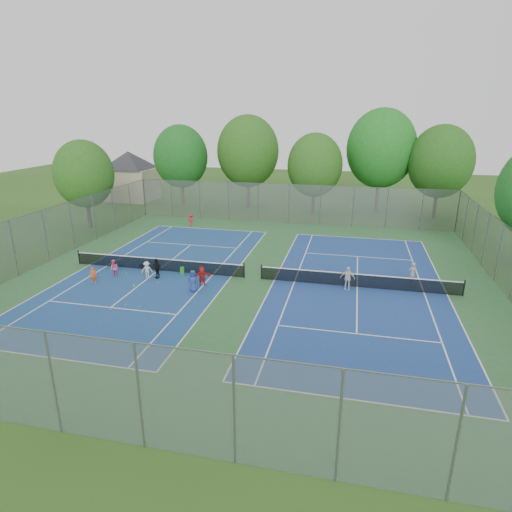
{
  "coord_description": "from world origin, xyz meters",
  "views": [
    {
      "loc": [
        6.32,
        -26.58,
        10.76
      ],
      "look_at": [
        0.0,
        1.0,
        1.3
      ],
      "focal_mm": 30.0,
      "sensor_mm": 36.0,
      "label": 1
    }
  ],
  "objects": [
    {
      "name": "ground",
      "position": [
        0.0,
        0.0,
        0.0
      ],
      "size": [
        120.0,
        120.0,
        0.0
      ],
      "primitive_type": "plane",
      "color": "#2C531A",
      "rests_on": "ground"
    },
    {
      "name": "court_right",
      "position": [
        7.0,
        0.0,
        0.02
      ],
      "size": [
        10.97,
        23.77,
        0.01
      ],
      "primitive_type": "cube",
      "color": "navy",
      "rests_on": "court_pad"
    },
    {
      "name": "instructor",
      "position": [
        10.47,
        1.36,
        0.76
      ],
      "size": [
        0.64,
        0.53,
        1.51
      ],
      "primitive_type": "imported",
      "rotation": [
        0.0,
        0.0,
        3.5
      ],
      "color": "gray",
      "rests_on": "ground"
    },
    {
      "name": "ball_hopper",
      "position": [
        -5.0,
        -0.34,
        0.27
      ],
      "size": [
        0.33,
        0.33,
        0.54
      ],
      "primitive_type": "cube",
      "rotation": [
        0.0,
        0.0,
        0.24
      ],
      "color": "#268C2B",
      "rests_on": "ground"
    },
    {
      "name": "tennis_ball_5",
      "position": [
        -7.2,
        -3.25,
        0.03
      ],
      "size": [
        0.07,
        0.07,
        0.07
      ],
      "primitive_type": "sphere",
      "color": "#CED631",
      "rests_on": "ground"
    },
    {
      "name": "tree_nr",
      "position": [
        9.0,
        24.0,
        7.04
      ],
      "size": [
        7.6,
        7.6,
        11.42
      ],
      "color": "#443326",
      "rests_on": "ground"
    },
    {
      "name": "student_b",
      "position": [
        -9.39,
        -1.8,
        0.61
      ],
      "size": [
        0.7,
        0.6,
        1.23
      ],
      "primitive_type": "imported",
      "rotation": [
        0.0,
        0.0,
        -0.26
      ],
      "color": "#E95A88",
      "rests_on": "ground"
    },
    {
      "name": "tennis_ball_6",
      "position": [
        -6.0,
        -2.24,
        0.03
      ],
      "size": [
        0.07,
        0.07,
        0.07
      ],
      "primitive_type": "sphere",
      "color": "#B7C72E",
      "rests_on": "ground"
    },
    {
      "name": "tennis_ball_0",
      "position": [
        -4.07,
        -1.31,
        0.03
      ],
      "size": [
        0.07,
        0.07,
        0.07
      ],
      "primitive_type": "sphere",
      "color": "#BAE034",
      "rests_on": "ground"
    },
    {
      "name": "fence_north",
      "position": [
        0.0,
        16.0,
        2.0
      ],
      "size": [
        32.0,
        0.1,
        4.0
      ],
      "primitive_type": "cube",
      "color": "gray",
      "rests_on": "ground"
    },
    {
      "name": "tennis_ball_11",
      "position": [
        -5.34,
        -6.01,
        0.03
      ],
      "size": [
        0.07,
        0.07,
        0.07
      ],
      "primitive_type": "sphere",
      "color": "#D2DC33",
      "rests_on": "ground"
    },
    {
      "name": "tree_side_w",
      "position": [
        -19.0,
        10.0,
        5.24
      ],
      "size": [
        5.6,
        5.6,
        8.47
      ],
      "color": "#443326",
      "rests_on": "ground"
    },
    {
      "name": "tennis_ball_4",
      "position": [
        -11.22,
        -2.04,
        0.03
      ],
      "size": [
        0.07,
        0.07,
        0.07
      ],
      "primitive_type": "sphere",
      "color": "#BCD832",
      "rests_on": "ground"
    },
    {
      "name": "house",
      "position": [
        -22.0,
        24.0,
        4.21
      ],
      "size": [
        11.03,
        11.03,
        7.3
      ],
      "color": "#B7A88C",
      "rests_on": "ground"
    },
    {
      "name": "fence_south",
      "position": [
        0.0,
        -16.0,
        2.0
      ],
      "size": [
        32.0,
        0.1,
        4.0
      ],
      "primitive_type": "cube",
      "color": "gray",
      "rests_on": "ground"
    },
    {
      "name": "tennis_ball_9",
      "position": [
        -8.92,
        -1.15,
        0.03
      ],
      "size": [
        0.07,
        0.07,
        0.07
      ],
      "primitive_type": "sphere",
      "color": "#ACCE30",
      "rests_on": "ground"
    },
    {
      "name": "child_far_baseline",
      "position": [
        -9.36,
        12.7,
        0.62
      ],
      "size": [
        0.8,
        0.46,
        1.23
      ],
      "primitive_type": "imported",
      "rotation": [
        0.0,
        0.0,
        3.13
      ],
      "color": "red",
      "rests_on": "ground"
    },
    {
      "name": "tennis_ball_10",
      "position": [
        -6.96,
        -3.2,
        0.03
      ],
      "size": [
        0.07,
        0.07,
        0.07
      ],
      "primitive_type": "sphere",
      "color": "gold",
      "rests_on": "ground"
    },
    {
      "name": "student_e",
      "position": [
        -3.13,
        -3.07,
        0.72
      ],
      "size": [
        0.78,
        0.59,
        1.44
      ],
      "primitive_type": "imported",
      "rotation": [
        0.0,
        0.0,
        0.2
      ],
      "color": "navy",
      "rests_on": "ground"
    },
    {
      "name": "tennis_ball_2",
      "position": [
        -3.41,
        -6.34,
        0.03
      ],
      "size": [
        0.07,
        0.07,
        0.07
      ],
      "primitive_type": "sphere",
      "color": "#C7ED37",
      "rests_on": "ground"
    },
    {
      "name": "ball_crate",
      "position": [
        -8.51,
        0.45,
        0.13
      ],
      "size": [
        0.4,
        0.4,
        0.27
      ],
      "primitive_type": "cube",
      "rotation": [
        0.0,
        0.0,
        -0.38
      ],
      "color": "#193DBE",
      "rests_on": "ground"
    },
    {
      "name": "student_d",
      "position": [
        -6.42,
        -1.38,
        0.71
      ],
      "size": [
        0.9,
        0.67,
        1.41
      ],
      "primitive_type": "imported",
      "rotation": [
        0.0,
        0.0,
        -0.45
      ],
      "color": "black",
      "rests_on": "ground"
    },
    {
      "name": "tennis_ball_1",
      "position": [
        -6.3,
        -5.88,
        0.03
      ],
      "size": [
        0.07,
        0.07,
        0.07
      ],
      "primitive_type": "sphere",
      "color": "yellow",
      "rests_on": "ground"
    },
    {
      "name": "student_a",
      "position": [
        -10.13,
        -3.19,
        0.57
      ],
      "size": [
        0.49,
        0.42,
        1.14
      ],
      "primitive_type": "imported",
      "rotation": [
        0.0,
        0.0,
        0.41
      ],
      "color": "#EE5616",
      "rests_on": "ground"
    },
    {
      "name": "tree_ne",
      "position": [
        15.0,
        22.0,
        5.97
      ],
      "size": [
        6.6,
        6.6,
        9.77
      ],
      "color": "#443326",
      "rests_on": "ground"
    },
    {
      "name": "net_right",
      "position": [
        7.0,
        0.0,
        0.46
      ],
      "size": [
        12.87,
        0.1,
        0.91
      ],
      "primitive_type": "cube",
      "color": "black",
      "rests_on": "ground"
    },
    {
      "name": "tennis_ball_8",
      "position": [
        -6.84,
        -6.66,
        0.03
      ],
      "size": [
        0.07,
        0.07,
        0.07
      ],
      "primitive_type": "sphere",
      "color": "#D2EF37",
      "rests_on": "ground"
    },
    {
      "name": "court_left",
      "position": [
        -7.0,
        0.0,
        0.02
      ],
      "size": [
        10.97,
        23.77,
        0.01
      ],
      "primitive_type": "cube",
      "color": "navy",
      "rests_on": "court_pad"
    },
    {
      "name": "tree_nl",
      "position": [
        -6.0,
        23.0,
        6.54
      ],
      "size": [
        7.2,
        7.2,
        10.69
      ],
      "color": "#443326",
      "rests_on": "ground"
    },
    {
      "name": "tennis_ball_7",
      "position": [
        -7.28,
        -3.04,
        0.03
      ],
      "size": [
        0.07,
        0.07,
        0.07
      ],
      "primitive_type": "sphere",
      "color": "#BEE334",
      "rests_on": "ground"
    },
    {
      "name": "student_c",
      "position": [
        -7.08,
        -1.53,
        0.6
      ],
      "size": [
        0.87,
        0.67,
        1.2
      ],
      "primitive_type": "imported",
      "rotation": [
        0.0,
        0.0,
        0.32
      ],
      "color": "beige",
      "rests_on": "ground"
    },
    {
      "name": "teen_court_b",
      "position": [
        6.34,
        -0.49,
        0.77
      ],
      "size": [
        0.91,
        0.39,
        1.55
      ],
      "primitive_type": "imported",
      "rotation": [
        0.0,
        0.0,
        -0.02
      ],
      "color": "silver",
      "rests_on": "ground"
    },
    {
      "name": "tennis_ball_3",
      "position": [
        -10.51,
        -1.89,
        0.03
      ],
      "size": [
        0.07,
        0.07,
        0.07
      ],
      "primitive_type": "sphere",
      "color": "gold",
      "rests_on": "ground"
    },
    {
      "name": "tree_nc",
      "position": [
        2.0,
        21.0,
        5.39
      ],
      "size": [
        6.0,
        6.0,
        8.85
      ],
      "color": "#443326",
      "rests_on": "ground"
    },
    {
      "name": "court_pad",
      "position": [
        0.0,
        0.0,
        0.01
      ],
      "size": [
        32.0,
        32.0,
        0.01
      ],
      "primitive_type": "cube",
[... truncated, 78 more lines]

